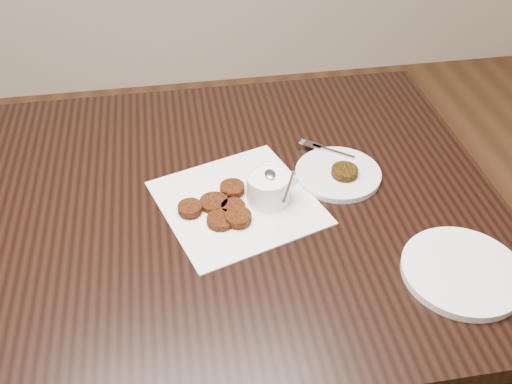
# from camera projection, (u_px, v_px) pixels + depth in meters

# --- Properties ---
(table) EXTENTS (1.47, 0.95, 0.75)m
(table) POSITION_uv_depth(u_px,v_px,m) (167.00, 322.00, 1.43)
(table) COLOR black
(table) RESTS_ON floor
(napkin) EXTENTS (0.38, 0.38, 0.00)m
(napkin) POSITION_uv_depth(u_px,v_px,m) (238.00, 203.00, 1.20)
(napkin) COLOR white
(napkin) RESTS_ON table
(sauce_ramekin) EXTENTS (0.13, 0.13, 0.13)m
(sauce_ramekin) POSITION_uv_depth(u_px,v_px,m) (269.00, 176.00, 1.16)
(sauce_ramekin) COLOR white
(sauce_ramekin) RESTS_ON napkin
(patty_cluster) EXTENTS (0.21, 0.21, 0.02)m
(patty_cluster) POSITION_uv_depth(u_px,v_px,m) (223.00, 207.00, 1.17)
(patty_cluster) COLOR #692A0D
(patty_cluster) RESTS_ON napkin
(plate_with_patty) EXTENTS (0.26, 0.26, 0.03)m
(plate_with_patty) POSITION_uv_depth(u_px,v_px,m) (338.00, 171.00, 1.26)
(plate_with_patty) COLOR silver
(plate_with_patty) RESTS_ON table
(plate_empty) EXTENTS (0.25, 0.25, 0.02)m
(plate_empty) POSITION_uv_depth(u_px,v_px,m) (462.00, 271.00, 1.04)
(plate_empty) COLOR white
(plate_empty) RESTS_ON table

